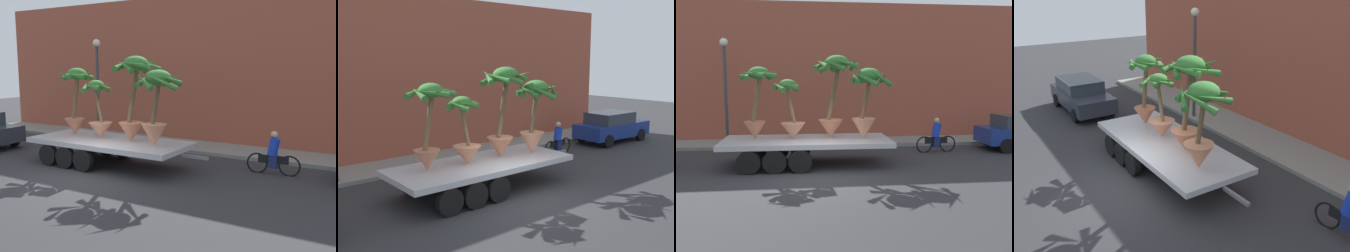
% 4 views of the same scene
% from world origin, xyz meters
% --- Properties ---
extents(ground_plane, '(60.00, 60.00, 0.00)m').
position_xyz_m(ground_plane, '(0.00, 0.00, 0.00)').
color(ground_plane, '#2D2D30').
extents(sidewalk, '(24.00, 2.20, 0.15)m').
position_xyz_m(sidewalk, '(0.00, 6.10, 0.07)').
color(sidewalk, gray).
rests_on(sidewalk, ground).
extents(building_facade, '(24.00, 1.20, 7.01)m').
position_xyz_m(building_facade, '(0.00, 7.80, 3.50)').
color(building_facade, '#9E4C38').
rests_on(building_facade, ground).
extents(flatbed_trailer, '(7.17, 2.59, 0.98)m').
position_xyz_m(flatbed_trailer, '(-0.65, 1.70, 0.78)').
color(flatbed_trailer, '#B7BABF').
rests_on(flatbed_trailer, ground).
extents(potted_palm_rear, '(1.45, 1.55, 2.65)m').
position_xyz_m(potted_palm_rear, '(-2.21, 1.90, 2.41)').
color(potted_palm_rear, '#C17251').
rests_on(potted_palm_rear, flatbed_trailer).
extents(potted_palm_middle, '(1.28, 1.21, 2.20)m').
position_xyz_m(potted_palm_middle, '(-0.98, 1.81, 1.90)').
color(potted_palm_middle, tan).
rests_on(potted_palm_middle, flatbed_trailer).
extents(potted_palm_front, '(1.70, 1.68, 3.08)m').
position_xyz_m(potted_palm_front, '(0.62, 1.86, 2.68)').
color(potted_palm_front, '#C17251').
rests_on(potted_palm_front, flatbed_trailer).
extents(potted_palm_extra, '(1.66, 1.73, 2.61)m').
position_xyz_m(potted_palm_extra, '(1.79, 1.50, 2.38)').
color(potted_palm_extra, tan).
rests_on(potted_palm_extra, flatbed_trailer).
extents(cyclist, '(1.84, 0.38, 1.54)m').
position_xyz_m(cyclist, '(5.26, 3.54, 0.67)').
color(cyclist, black).
rests_on(cyclist, ground).
extents(parked_car, '(4.25, 1.95, 1.58)m').
position_xyz_m(parked_car, '(9.52, 3.70, 0.83)').
color(parked_car, navy).
rests_on(parked_car, ground).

